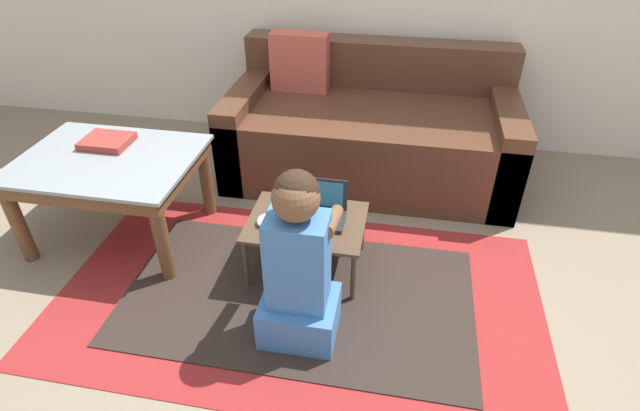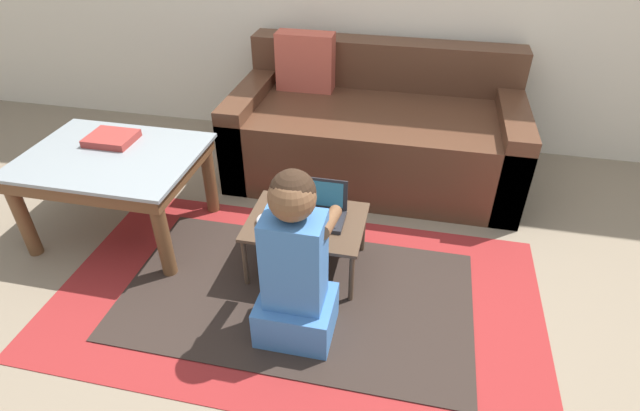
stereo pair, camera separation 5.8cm
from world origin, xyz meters
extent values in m
plane|color=#7F705B|center=(0.00, 0.00, 0.00)|extent=(16.00, 16.00, 0.00)
cube|color=maroon|center=(-0.11, -0.06, 0.00)|extent=(2.24, 1.27, 0.01)
cube|color=#2D231E|center=(-0.11, -0.06, 0.01)|extent=(1.61, 0.91, 0.00)
cube|color=#4C2D1E|center=(0.09, 1.14, 0.23)|extent=(1.73, 0.92, 0.46)
cube|color=#4C2D1E|center=(0.09, 1.50, 0.61)|extent=(1.73, 0.20, 0.29)
cube|color=#4C2D1E|center=(-0.70, 1.14, 0.27)|extent=(0.16, 0.92, 0.54)
cube|color=#4C2D1E|center=(0.88, 1.14, 0.27)|extent=(0.16, 0.92, 0.54)
cube|color=#B24C3D|center=(-0.40, 1.32, 0.64)|extent=(0.36, 0.14, 0.36)
cube|color=gray|center=(-1.14, 0.23, 0.47)|extent=(0.87, 0.67, 0.02)
cube|color=brown|center=(-1.14, 0.23, 0.42)|extent=(0.83, 0.64, 0.07)
cylinder|color=brown|center=(-1.52, -0.05, 0.23)|extent=(0.07, 0.07, 0.46)
cylinder|color=brown|center=(-0.76, -0.05, 0.23)|extent=(0.07, 0.07, 0.46)
cylinder|color=brown|center=(-1.52, 0.51, 0.23)|extent=(0.07, 0.07, 0.46)
cylinder|color=brown|center=(-0.76, 0.51, 0.23)|extent=(0.07, 0.07, 0.46)
cube|color=#4C3828|center=(-0.11, 0.14, 0.28)|extent=(0.55, 0.41, 0.02)
cylinder|color=#4C3828|center=(-0.36, -0.04, 0.14)|extent=(0.02, 0.02, 0.27)
cylinder|color=#4C3828|center=(0.14, -0.04, 0.14)|extent=(0.02, 0.02, 0.27)
cylinder|color=#4C3828|center=(-0.36, 0.33, 0.14)|extent=(0.02, 0.02, 0.27)
cylinder|color=#4C3828|center=(0.14, 0.33, 0.14)|extent=(0.02, 0.02, 0.27)
cube|color=#232328|center=(-0.08, 0.15, 0.30)|extent=(0.29, 0.17, 0.02)
cube|color=#28282D|center=(-0.08, 0.14, 0.31)|extent=(0.24, 0.10, 0.00)
cube|color=#232328|center=(-0.08, 0.24, 0.39)|extent=(0.29, 0.01, 0.16)
cube|color=teal|center=(-0.08, 0.23, 0.39)|extent=(0.25, 0.00, 0.13)
ellipsoid|color=silver|center=(-0.30, 0.09, 0.31)|extent=(0.07, 0.10, 0.03)
cube|color=#3D70B2|center=(-0.06, -0.27, 0.10)|extent=(0.32, 0.27, 0.19)
cube|color=#3D70B2|center=(-0.06, -0.27, 0.40)|extent=(0.24, 0.18, 0.42)
sphere|color=brown|center=(-0.06, -0.27, 0.70)|extent=(0.18, 0.18, 0.18)
sphere|color=black|center=(-0.06, -0.26, 0.72)|extent=(0.17, 0.17, 0.17)
cylinder|color=brown|center=(-0.17, -0.14, 0.52)|extent=(0.06, 0.29, 0.14)
cylinder|color=brown|center=(0.05, -0.14, 0.52)|extent=(0.06, 0.29, 0.14)
cube|color=#99332D|center=(-1.20, 0.36, 0.50)|extent=(0.24, 0.20, 0.04)
camera|label=1|loc=(0.30, -1.70, 1.69)|focal=28.00mm
camera|label=2|loc=(0.35, -1.68, 1.69)|focal=28.00mm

